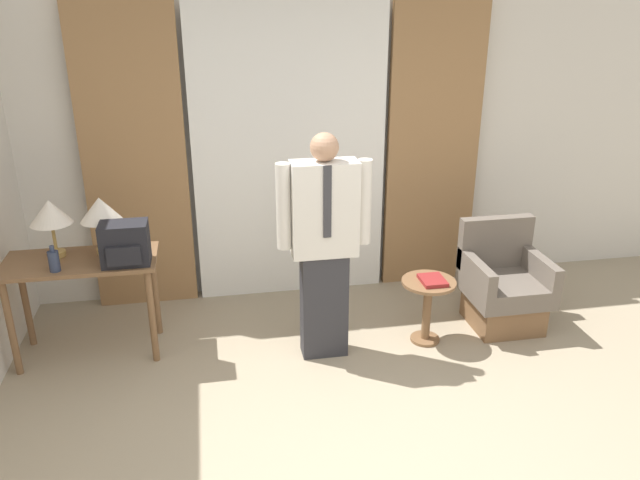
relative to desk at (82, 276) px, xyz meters
The scene contains 13 objects.
wall_back 2.02m from the desk, 29.25° to the left, with size 10.00×0.06×2.70m.
curtain_sheer_center 1.94m from the desk, 25.70° to the left, with size 1.64×0.06×2.58m.
curtain_drape_left 1.09m from the desk, 64.96° to the left, with size 0.83×0.06×2.58m.
curtain_drape_right 3.10m from the desk, 15.17° to the left, with size 0.83×0.06×2.58m.
desk is the anchor object (origin of this frame).
table_lamp_left 0.50m from the desk, 150.14° to the left, with size 0.29×0.29×0.43m.
table_lamp_right 0.50m from the desk, 29.86° to the left, with size 0.29×0.29×0.43m.
bottle_near_edge 0.30m from the desk, 126.45° to the right, with size 0.07×0.07×0.19m.
backpack 0.46m from the desk, 21.12° to the right, with size 0.33×0.24×0.30m.
person 1.78m from the desk, 10.63° to the right, with size 0.67×0.22×1.69m.
armchair 3.27m from the desk, ahead, with size 0.62×0.61×0.85m.
side_table 2.58m from the desk, ahead, with size 0.42×0.42×0.52m.
book 2.59m from the desk, ahead, with size 0.18×0.22×0.03m.
Camera 1 is at (-0.69, -2.61, 2.57)m, focal length 35.00 mm.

